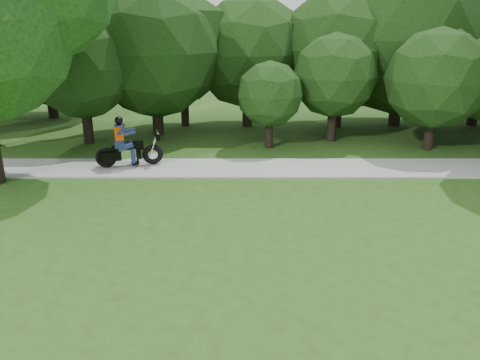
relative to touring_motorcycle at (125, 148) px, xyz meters
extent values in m
plane|color=#2C4E16|center=(6.60, -8.12, -0.71)|extent=(100.00, 100.00, 0.00)
cube|color=#989893|center=(6.60, -0.12, -0.68)|extent=(60.00, 2.20, 0.06)
cylinder|color=black|center=(11.69, 2.53, 0.05)|extent=(0.40, 0.40, 1.52)
sphere|color=black|center=(11.69, 2.53, 2.10)|extent=(3.97, 3.97, 3.97)
cylinder|color=black|center=(-6.00, 9.07, 0.19)|extent=(0.53, 0.53, 1.80)
sphere|color=black|center=(-6.00, 9.07, 3.25)|extent=(6.66, 6.66, 6.66)
cylinder|color=black|center=(5.25, 2.82, -0.05)|extent=(0.33, 0.33, 1.32)
sphere|color=black|center=(5.25, 2.82, 1.47)|extent=(2.66, 2.66, 2.66)
cylinder|color=black|center=(8.01, 3.92, 0.11)|extent=(0.38, 0.38, 1.64)
sphere|color=black|center=(8.01, 3.92, 2.08)|extent=(3.53, 3.53, 3.53)
cylinder|color=black|center=(1.33, 7.02, 0.19)|extent=(0.39, 0.39, 1.80)
sphere|color=black|center=(1.33, 7.02, 2.31)|extent=(3.77, 3.77, 3.77)
cylinder|color=black|center=(-8.36, 8.27, 0.19)|extent=(0.51, 0.51, 1.80)
cylinder|color=black|center=(-2.40, 3.54, 0.19)|extent=(0.42, 0.42, 1.80)
sphere|color=black|center=(-2.40, 3.54, 2.50)|extent=(4.36, 4.36, 4.36)
cylinder|color=black|center=(11.75, 7.12, 0.19)|extent=(0.57, 0.57, 1.80)
sphere|color=black|center=(11.75, 7.12, 3.46)|extent=(7.30, 7.30, 7.30)
cylinder|color=black|center=(0.30, 5.18, 0.19)|extent=(0.49, 0.49, 1.80)
sphere|color=black|center=(0.30, 5.18, 3.00)|extent=(5.88, 5.88, 5.88)
cylinder|color=black|center=(4.41, 6.98, 0.19)|extent=(0.47, 0.47, 1.80)
sphere|color=black|center=(4.41, 6.98, 2.82)|extent=(5.32, 5.32, 5.32)
cylinder|color=black|center=(15.68, 7.19, 0.19)|extent=(0.50, 0.50, 1.80)
cylinder|color=black|center=(8.80, 6.83, 0.19)|extent=(0.49, 0.49, 1.80)
sphere|color=black|center=(8.80, 6.83, 2.98)|extent=(5.84, 5.84, 5.84)
torus|color=black|center=(-0.64, -0.17, -0.29)|extent=(0.76, 0.39, 0.73)
torus|color=black|center=(0.93, 0.24, -0.29)|extent=(0.76, 0.39, 0.73)
cube|color=black|center=(-0.05, -0.01, -0.23)|extent=(1.19, 0.54, 0.33)
cube|color=silver|center=(0.11, 0.03, -0.23)|extent=(0.58, 0.47, 0.42)
cube|color=black|center=(0.36, 0.10, 0.08)|extent=(0.61, 0.44, 0.27)
cube|color=black|center=(-0.17, -0.05, 0.04)|extent=(0.61, 0.46, 0.10)
cylinder|color=silver|center=(0.97, 0.26, 0.08)|extent=(0.41, 0.15, 0.94)
cylinder|color=silver|center=(1.14, 0.30, 0.53)|extent=(0.21, 0.66, 0.04)
cube|color=black|center=(-0.53, -0.38, -0.23)|extent=(0.46, 0.23, 0.36)
cube|color=black|center=(-0.65, 0.07, -0.23)|extent=(0.46, 0.23, 0.36)
cube|color=navy|center=(-0.17, -0.05, 0.18)|extent=(0.40, 0.46, 0.25)
cube|color=navy|center=(-0.15, -0.04, 0.56)|extent=(0.38, 0.49, 0.59)
cube|color=#FF4905|center=(-0.15, -0.04, 0.58)|extent=(0.42, 0.54, 0.46)
sphere|color=black|center=(-0.12, -0.03, 1.00)|extent=(0.29, 0.29, 0.29)
camera|label=1|loc=(4.06, -15.91, 4.28)|focal=35.00mm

